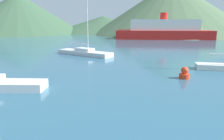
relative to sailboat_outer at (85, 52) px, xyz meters
The scene contains 6 objects.
sailboat_outer is the anchor object (origin of this frame).
ferry_distant 31.18m from the sailboat_outer, 72.12° to the left, with size 23.80×10.59×6.29m.
buoy_marker 14.90m from the sailboat_outer, 39.08° to the right, with size 0.78×0.78×0.90m.
hill_west 61.27m from the sailboat_outer, 133.03° to the left, with size 45.97×45.97×13.95m.
hill_central 60.18m from the sailboat_outer, 103.39° to the left, with size 40.69×40.69×6.20m.
hill_east 55.49m from the sailboat_outer, 77.67° to the left, with size 54.42×54.42×17.40m.
Camera 1 is at (2.32, 0.65, 4.28)m, focal length 35.00 mm.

